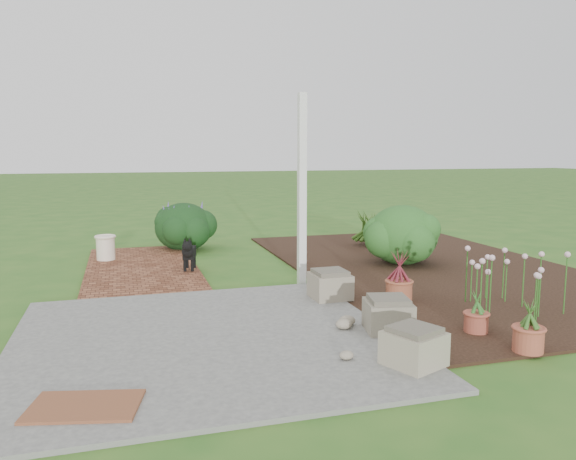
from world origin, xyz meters
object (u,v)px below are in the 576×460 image
object	(u,v)px
cream_ceramic_urn	(106,248)
evergreen_shrub	(402,233)
black_dog	(189,252)
stone_trough_near	(414,348)

from	to	relation	value
cream_ceramic_urn	evergreen_shrub	size ratio (longest dim) A/B	0.35
black_dog	stone_trough_near	bearing A→B (deg)	-58.27
black_dog	cream_ceramic_urn	bearing A→B (deg)	149.24
black_dog	evergreen_shrub	world-z (taller)	evergreen_shrub
evergreen_shrub	stone_trough_near	bearing A→B (deg)	-116.64
black_dog	cream_ceramic_urn	distance (m)	1.67
cream_ceramic_urn	evergreen_shrub	world-z (taller)	evergreen_shrub
cream_ceramic_urn	evergreen_shrub	bearing A→B (deg)	-18.74
cream_ceramic_urn	stone_trough_near	bearing A→B (deg)	-64.90
stone_trough_near	cream_ceramic_urn	xyz separation A→B (m)	(-2.51, 5.36, 0.05)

